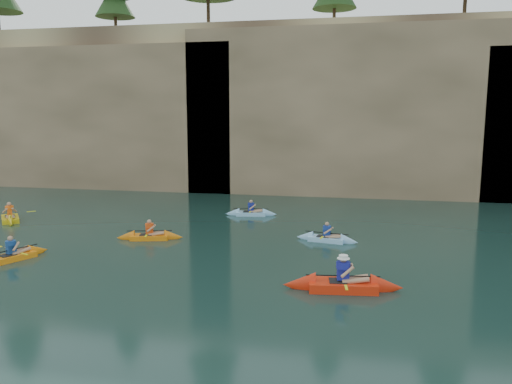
# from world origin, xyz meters

# --- Properties ---
(ground) EXTENTS (160.00, 160.00, 0.00)m
(ground) POSITION_xyz_m (0.00, 0.00, 0.00)
(ground) COLOR black
(ground) RESTS_ON ground
(cliff) EXTENTS (70.00, 16.00, 12.00)m
(cliff) POSITION_xyz_m (0.00, 30.00, 6.00)
(cliff) COLOR tan
(cliff) RESTS_ON ground
(cliff_slab_west) EXTENTS (26.00, 2.40, 10.56)m
(cliff_slab_west) POSITION_xyz_m (-20.00, 22.60, 5.28)
(cliff_slab_west) COLOR #A08161
(cliff_slab_west) RESTS_ON ground
(cliff_slab_center) EXTENTS (24.00, 2.40, 11.40)m
(cliff_slab_center) POSITION_xyz_m (2.00, 22.60, 5.70)
(cliff_slab_center) COLOR #A08161
(cliff_slab_center) RESTS_ON ground
(sea_cave_west) EXTENTS (4.50, 1.00, 4.00)m
(sea_cave_west) POSITION_xyz_m (-18.00, 21.95, 2.00)
(sea_cave_west) COLOR black
(sea_cave_west) RESTS_ON ground
(sea_cave_center) EXTENTS (3.50, 1.00, 3.20)m
(sea_cave_center) POSITION_xyz_m (-4.00, 21.95, 1.60)
(sea_cave_center) COLOR black
(sea_cave_center) RESTS_ON ground
(sea_cave_east) EXTENTS (5.00, 1.00, 4.50)m
(sea_cave_east) POSITION_xyz_m (10.00, 21.95, 2.25)
(sea_cave_east) COLOR black
(sea_cave_east) RESTS_ON ground
(main_kayaker) EXTENTS (3.84, 2.53, 1.40)m
(main_kayaker) POSITION_xyz_m (1.12, 3.98, 0.19)
(main_kayaker) COLOR red
(main_kayaker) RESTS_ON ground
(kayaker_orange) EXTENTS (2.99, 2.16, 1.11)m
(kayaker_orange) POSITION_xyz_m (-7.42, 8.76, 0.14)
(kayaker_orange) COLOR orange
(kayaker_orange) RESTS_ON ground
(kayaker_ltblue_near) EXTENTS (2.80, 2.13, 1.07)m
(kayaker_ltblue_near) POSITION_xyz_m (0.27, 9.94, 0.13)
(kayaker_ltblue_near) COLOR #96CFFB
(kayaker_ltblue_near) RESTS_ON ground
(kayaker_yellow) EXTENTS (2.50, 2.81, 1.24)m
(kayaker_yellow) POSITION_xyz_m (-15.97, 10.81, 0.15)
(kayaker_yellow) COLOR gold
(kayaker_yellow) RESTS_ON ground
(kayaker_ltblue_mid) EXTENTS (2.88, 2.13, 1.07)m
(kayaker_ltblue_mid) POSITION_xyz_m (-4.11, 14.69, 0.13)
(kayaker_ltblue_mid) COLOR #93CCF6
(kayaker_ltblue_mid) RESTS_ON ground
(kayaker_extra_west) EXTENTS (2.12, 2.97, 1.16)m
(kayaker_extra_west) POSITION_xyz_m (-11.29, 4.78, 0.14)
(kayaker_extra_west) COLOR orange
(kayaker_extra_west) RESTS_ON ground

